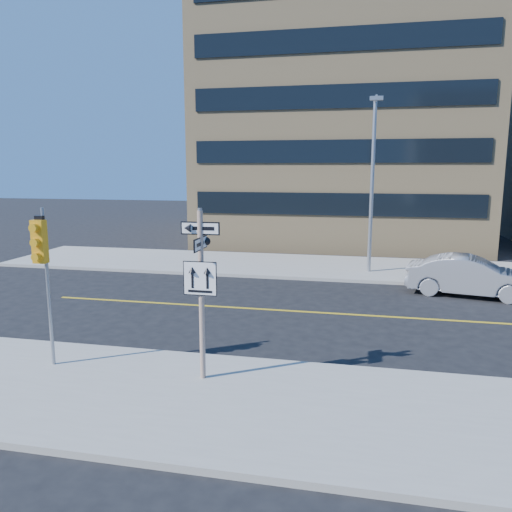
% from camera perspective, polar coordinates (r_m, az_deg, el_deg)
% --- Properties ---
extents(ground, '(120.00, 120.00, 0.00)m').
position_cam_1_polar(ground, '(14.64, -2.98, -10.36)').
color(ground, black).
rests_on(ground, ground).
extents(sign_pole, '(0.92, 0.92, 4.06)m').
position_cam_1_polar(sign_pole, '(11.62, -6.29, -3.29)').
color(sign_pole, beige).
rests_on(sign_pole, near_sidewalk).
extents(traffic_signal, '(0.32, 0.45, 4.00)m').
position_cam_1_polar(traffic_signal, '(13.18, -23.31, 0.17)').
color(traffic_signal, gray).
rests_on(traffic_signal, near_sidewalk).
extents(parked_car_b, '(2.66, 5.13, 1.61)m').
position_cam_1_polar(parked_car_b, '(21.78, 23.28, -2.13)').
color(parked_car_b, gray).
rests_on(parked_car_b, ground).
extents(streetlight_a, '(0.55, 2.25, 8.00)m').
position_cam_1_polar(streetlight_a, '(24.00, 13.18, 9.00)').
color(streetlight_a, gray).
rests_on(streetlight_a, far_sidewalk).
extents(building_brick, '(18.00, 18.00, 18.00)m').
position_cam_1_polar(building_brick, '(38.46, 9.97, 15.78)').
color(building_brick, tan).
rests_on(building_brick, ground).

